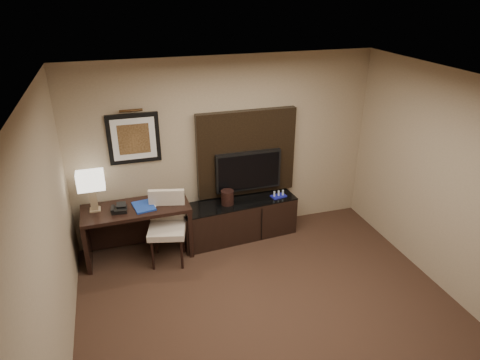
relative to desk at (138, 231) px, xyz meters
name	(u,v)px	position (x,y,z in m)	size (l,w,h in m)	color
floor	(287,341)	(1.39, -2.14, -0.39)	(4.50, 5.00, 0.01)	#331F16
ceiling	(302,99)	(1.39, -2.14, 2.31)	(4.50, 5.00, 0.01)	silver
wall_back	(226,149)	(1.39, 0.36, 0.96)	(4.50, 0.01, 2.70)	#9E896B
wall_left	(43,279)	(-0.86, -2.14, 0.96)	(0.01, 5.00, 2.70)	#9E896B
desk	(138,231)	(0.00, 0.00, 0.00)	(1.45, 0.62, 0.78)	black
credenza	(238,219)	(1.49, 0.06, -0.09)	(1.75, 0.49, 0.60)	black
tv_wall_panel	(246,153)	(1.69, 0.30, 0.88)	(1.50, 0.12, 1.30)	black
tv	(248,171)	(1.69, 0.20, 0.63)	(1.00, 0.08, 0.60)	black
artwork	(134,138)	(0.09, 0.34, 1.26)	(0.70, 0.04, 0.70)	black
picture_light	(131,111)	(0.09, 0.30, 1.66)	(0.04, 0.04, 0.30)	#422A15
desk_chair	(167,229)	(0.38, -0.26, 0.12)	(0.49, 0.57, 1.03)	beige
table_lamp	(92,192)	(-0.53, 0.07, 0.66)	(0.34, 0.19, 0.55)	#947C5C
desk_phone	(119,208)	(-0.21, -0.06, 0.44)	(0.20, 0.18, 0.10)	black
blue_folder	(144,206)	(0.11, -0.03, 0.40)	(0.26, 0.35, 0.02)	navy
book	(143,201)	(0.11, -0.03, 0.49)	(0.15, 0.02, 0.20)	tan
water_bottle	(161,197)	(0.36, 0.04, 0.48)	(0.06, 0.06, 0.17)	silver
ice_bucket	(227,197)	(1.32, 0.04, 0.32)	(0.19, 0.19, 0.21)	black
minibar_tray	(279,194)	(2.13, 0.04, 0.26)	(0.23, 0.14, 0.08)	#181D9F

